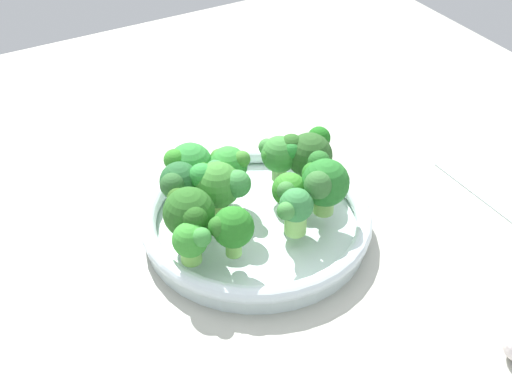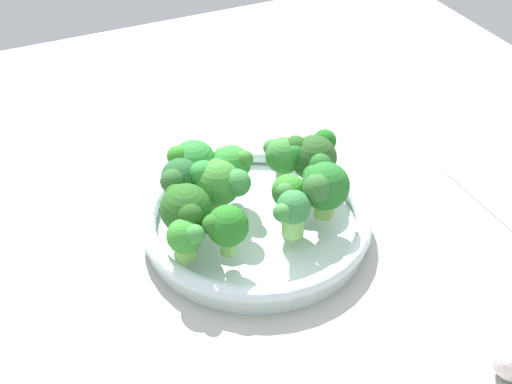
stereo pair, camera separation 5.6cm
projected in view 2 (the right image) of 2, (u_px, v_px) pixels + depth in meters
ground_plane at (263, 224)px, 95.31cm from camera, size 130.00×130.00×2.50cm
bowl at (256, 222)px, 90.80cm from camera, size 29.52×29.52×3.77cm
broccoli_floret_0 at (312, 155)px, 92.66cm from camera, size 6.04×7.44×6.78cm
broccoli_floret_1 at (290, 212)px, 83.75cm from camera, size 4.15×5.07×6.20cm
broccoli_floret_2 at (284, 155)px, 92.43cm from camera, size 5.30×4.90×6.40cm
broccoli_floret_3 at (232, 164)px, 91.31cm from camera, size 5.00×5.00×6.23cm
broccoli_floret_4 at (226, 226)px, 81.14cm from camera, size 5.05×5.42×6.54cm
broccoli_floret_5 at (323, 185)px, 86.19cm from camera, size 6.82×6.65×7.54cm
broccoli_floret_6 at (180, 179)px, 88.42cm from camera, size 5.47×5.75×6.47cm
broccoli_floret_7 at (186, 210)px, 83.56cm from camera, size 6.88×6.20×7.04cm
broccoli_floret_8 at (220, 183)px, 87.47cm from camera, size 6.15×6.76×6.85cm
broccoli_floret_9 at (193, 162)px, 91.50cm from camera, size 6.50×6.44×6.66cm
broccoli_floret_10 at (186, 237)px, 81.04cm from camera, size 4.93×4.18×5.42cm
broccoli_floret_11 at (289, 193)px, 86.95cm from camera, size 4.43×4.41×5.83cm
garlic_bulb at (512, 362)px, 72.95cm from camera, size 4.08×4.08×4.08cm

